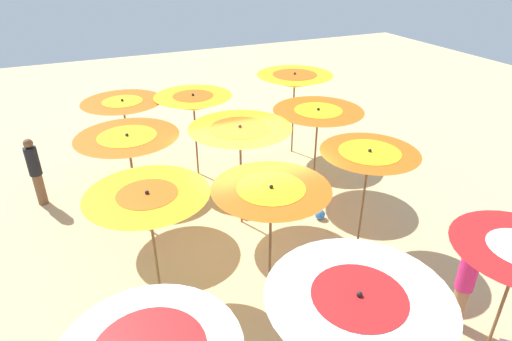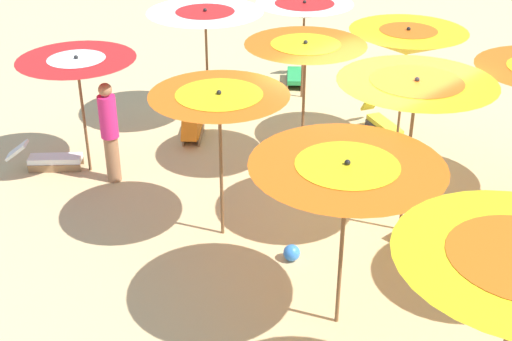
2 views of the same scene
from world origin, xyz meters
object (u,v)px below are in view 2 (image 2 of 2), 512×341
Objects in this scene: beach_umbrella_3 at (346,177)px; beach_umbrella_11 at (304,10)px; beach_umbrella_7 at (305,54)px; lounger_0 at (383,123)px; beach_umbrella_6 at (219,105)px; beach_ball at (292,253)px; lounger_4 at (294,74)px; beach_umbrella_10 at (205,20)px; lounger_1 at (433,242)px; lounger_2 at (50,159)px; beach_umbrella_9 at (77,68)px; lounger_3 at (193,129)px; beach_umbrella_4 at (415,95)px; beach_umbrella_8 at (407,42)px; beachgoer_0 at (110,131)px.

beach_umbrella_3 reaches higher than beach_umbrella_11.
beach_umbrella_7 reaches higher than lounger_0.
beach_ball is at bearing -169.72° from beach_umbrella_6.
beach_umbrella_11 reaches higher than lounger_4.
beach_umbrella_10 is 1.78× the size of lounger_1.
beach_ball is at bearing -45.74° from lounger_0.
beach_ball is (-4.91, -0.97, -0.07)m from lounger_2.
lounger_3 is at bearing -98.70° from beach_umbrella_9.
beach_umbrella_10 reaches higher than lounger_3.
lounger_2 is at bearing 26.22° from beach_umbrella_4.
beach_umbrella_9 is at bearing 22.94° from lounger_1.
lounger_0 is at bearing -93.08° from beach_umbrella_7.
lounger_1 is at bearing -25.31° from lounger_2.
beach_ball is (-3.97, 4.69, -1.81)m from beach_umbrella_11.
lounger_0 is 6.34m from lounger_2.
beach_umbrella_6 is 6.74m from lounger_4.
beach_umbrella_8 reaches higher than lounger_2.
lounger_0 is (-2.75, -2.12, -1.94)m from beach_umbrella_10.
beach_umbrella_3 is 0.93× the size of beach_umbrella_4.
beach_ball is at bearing -0.55° from lounger_4.
beach_umbrella_10 reaches higher than beach_umbrella_6.
beachgoer_0 is at bearing 26.43° from beach_umbrella_4.
lounger_0 reaches higher than lounger_4.
beach_umbrella_11 reaches higher than lounger_0.
beach_umbrella_4 is 2.82m from beach_ball.
lounger_2 is (3.28, 5.42, -0.00)m from lounger_0.
lounger_1 reaches higher than lounger_3.
beach_umbrella_3 reaches higher than lounger_1.
beach_umbrella_9 is 6.00m from lounger_4.
beach_umbrella_7 is (2.39, -0.42, -0.09)m from beach_umbrella_4.
beach_ball is (-4.36, -0.51, -1.79)m from beach_umbrella_9.
lounger_2 reaches higher than beach_ball.
lounger_0 is (2.92, -5.02, -1.88)m from beach_umbrella_3.
beach_umbrella_9 is 2.85m from beach_umbrella_10.
lounger_1 reaches higher than lounger_2.
beach_umbrella_9 is 2.75m from lounger_3.
beach_umbrella_11 reaches higher than lounger_3.
beach_umbrella_6 reaches higher than lounger_1.
beach_umbrella_9 is (3.15, 0.29, -0.20)m from beach_umbrella_6.
beach_umbrella_4 reaches higher than lounger_2.
beach_ball is at bearing 152.00° from beach_umbrella_10.
lounger_2 is at bearing -97.09° from lounger_0.
lounger_1 is at bearing 16.21° from lounger_4.
beach_umbrella_8 is 3.78m from beach_umbrella_10.
beach_umbrella_10 is at bearing -110.22° from beachgoer_0.
beach_umbrella_10 reaches higher than lounger_0.
lounger_0 is at bearing -84.91° from beach_umbrella_6.
beach_umbrella_4 reaches higher than beachgoer_0.
beach_umbrella_7 is 4.87m from lounger_2.
lounger_4 is at bearing -170.37° from lounger_0.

